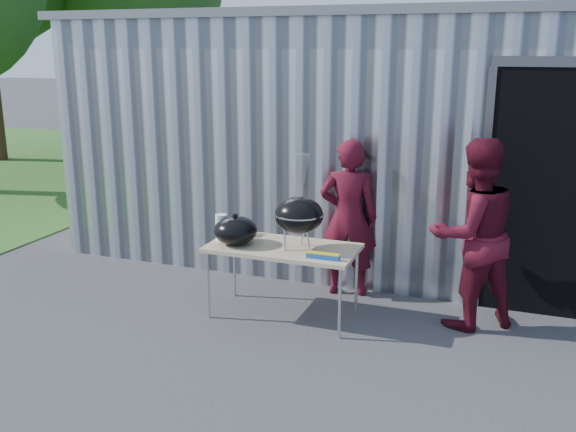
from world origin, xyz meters
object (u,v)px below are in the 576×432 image
at_px(person_cook, 348,218).
at_px(folding_table, 283,250).
at_px(person_bystander, 473,234).
at_px(kettle_grill, 299,209).

bearing_deg(person_cook, folding_table, 51.04).
bearing_deg(person_bystander, person_cook, -52.36).
bearing_deg(person_bystander, folding_table, -21.89).
relative_size(kettle_grill, person_bystander, 0.51).
height_order(kettle_grill, person_cook, person_cook).
height_order(folding_table, person_cook, person_cook).
bearing_deg(person_bystander, kettle_grill, -19.17).
bearing_deg(folding_table, person_bystander, 13.85).
height_order(folding_table, person_bystander, person_bystander).
xyz_separation_m(person_cook, person_bystander, (1.35, -0.40, 0.06)).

